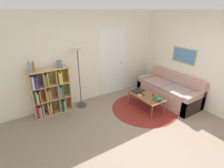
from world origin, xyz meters
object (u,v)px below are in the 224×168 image
coffee_table (146,97)px  vase_on_shelf (59,64)px  bookshelf (49,93)px  laptop (138,91)px  bottle_left (29,67)px  floor_lamp (78,61)px  bottle_middle (34,67)px  bowl (140,96)px  couch (169,91)px  cup (153,94)px

coffee_table → vase_on_shelf: size_ratio=5.76×
bookshelf → vase_on_shelf: 0.81m
laptop → bottle_left: size_ratio=1.30×
bottle_left → laptop: bearing=-17.7°
floor_lamp → vase_on_shelf: floor_lamp is taller
floor_lamp → bottle_middle: size_ratio=6.40×
floor_lamp → bowl: size_ratio=13.19×
laptop → bottle_left: (-2.64, 0.84, 0.95)m
bottle_left → bottle_middle: bearing=11.3°
couch → coffee_table: bearing=178.8°
couch → bottle_middle: 3.86m
couch → laptop: bearing=159.3°
floor_lamp → laptop: size_ratio=4.50×
vase_on_shelf → bottle_left: bearing=-178.4°
coffee_table → bowl: (-0.18, 0.06, 0.06)m
vase_on_shelf → bottle_middle: bearing=-179.8°
floor_lamp → coffee_table: (1.46, -1.12, -0.99)m
couch → coffee_table: 0.96m
floor_lamp → couch: size_ratio=0.91×
coffee_table → vase_on_shelf: vase_on_shelf is taller
bookshelf → floor_lamp: floor_lamp is taller
coffee_table → laptop: size_ratio=2.73×
floor_lamp → couch: floor_lamp is taller
cup → bottle_left: bottle_left is taller
bowl → cup: size_ratio=1.74×
bottle_left → vase_on_shelf: bearing=1.6°
couch → bottle_middle: bearing=160.8°
couch → cup: bearing=-174.7°
couch → vase_on_shelf: (-2.89, 1.22, 1.04)m
floor_lamp → vase_on_shelf: bearing=170.1°
bottle_left → floor_lamp: bearing=-3.0°
cup → coffee_table: bearing=151.7°
floor_lamp → coffee_table: bearing=-37.5°
laptop → vase_on_shelf: bearing=156.0°
bookshelf → floor_lamp: bearing=-5.7°
coffee_table → cup: cup is taller
coffee_table → couch: bearing=-1.2°
coffee_table → bottle_left: bearing=155.8°
vase_on_shelf → couch: bearing=-23.0°
cup → vase_on_shelf: size_ratio=0.41×
vase_on_shelf → floor_lamp: bearing=-9.9°
cup → bookshelf: bearing=152.2°
laptop → bottle_left: 2.93m
bowl → cup: (0.35, -0.15, 0.02)m
laptop → bottle_left: bearing=162.3°
bookshelf → bottle_middle: bottle_middle is taller
vase_on_shelf → bookshelf: bearing=179.9°
bowl → vase_on_shelf: 2.28m
cup → bottle_middle: bottle_middle is taller
bookshelf → bowl: bearing=-28.4°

